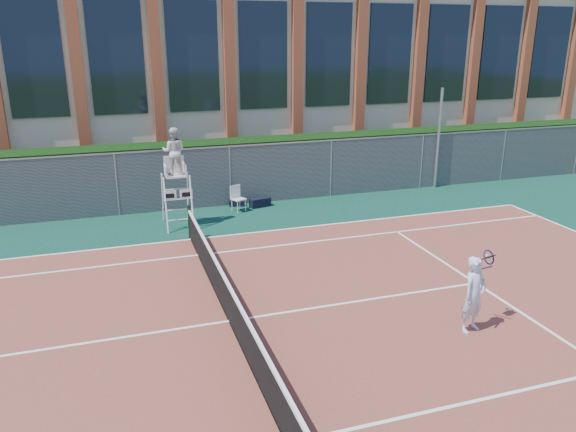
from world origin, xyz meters
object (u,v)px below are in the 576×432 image
object	(u,v)px
umpire_chair	(174,154)
plastic_chair	(237,196)
steel_pole	(438,139)
tennis_player	(474,294)

from	to	relation	value
umpire_chair	plastic_chair	bearing A→B (deg)	23.77
umpire_chair	plastic_chair	size ratio (longest dim) A/B	3.58
plastic_chair	umpire_chair	bearing A→B (deg)	-156.23
steel_pole	plastic_chair	world-z (taller)	steel_pole
plastic_chair	tennis_player	distance (m)	10.40
steel_pole	tennis_player	bearing A→B (deg)	-118.60
umpire_chair	plastic_chair	distance (m)	3.08
umpire_chair	tennis_player	distance (m)	10.44
tennis_player	umpire_chair	bearing A→B (deg)	118.95
umpire_chair	steel_pole	bearing A→B (deg)	8.70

